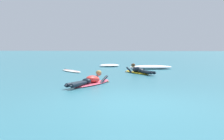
# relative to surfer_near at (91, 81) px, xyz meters

# --- Properties ---
(ground_plane) EXTENTS (120.00, 120.00, 0.00)m
(ground_plane) POSITION_rel_surfer_near_xyz_m (1.63, 7.10, -0.14)
(ground_plane) COLOR #2D6B7A
(surfer_near) EXTENTS (1.42, 2.50, 0.54)m
(surfer_near) POSITION_rel_surfer_near_xyz_m (0.00, 0.00, 0.00)
(surfer_near) COLOR #E54C66
(surfer_near) RESTS_ON ground
(surfer_far) EXTENTS (1.68, 2.29, 0.55)m
(surfer_far) POSITION_rel_surfer_near_xyz_m (1.79, 4.13, 0.00)
(surfer_far) COLOR yellow
(surfer_far) RESTS_ON ground
(drifting_surfboard) EXTENTS (1.73, 1.94, 0.16)m
(drifting_surfboard) POSITION_rel_surfer_near_xyz_m (-1.98, 4.81, -0.10)
(drifting_surfboard) COLOR white
(drifting_surfboard) RESTS_ON ground
(whitewater_mid_left) EXTENTS (1.71, 1.53, 0.17)m
(whitewater_mid_left) POSITION_rel_surfer_near_xyz_m (-0.21, 8.50, -0.06)
(whitewater_mid_left) COLOR white
(whitewater_mid_left) RESTS_ON ground
(whitewater_mid_right) EXTENTS (2.77, 1.28, 0.23)m
(whitewater_mid_right) POSITION_rel_surfer_near_xyz_m (2.57, 6.87, -0.03)
(whitewater_mid_right) COLOR white
(whitewater_mid_right) RESTS_ON ground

